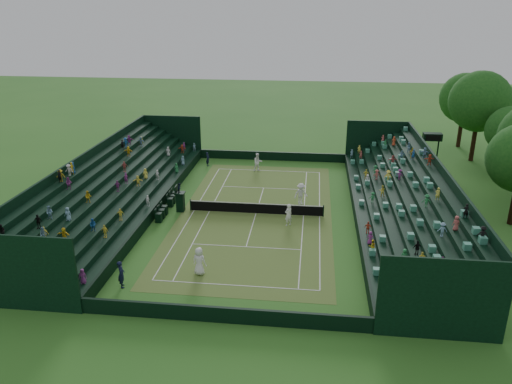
% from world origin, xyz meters
% --- Properties ---
extents(ground, '(160.00, 160.00, 0.00)m').
position_xyz_m(ground, '(0.00, 0.00, 0.00)').
color(ground, '#2E6B22').
rests_on(ground, ground).
extents(court_surface, '(12.97, 26.77, 0.01)m').
position_xyz_m(court_surface, '(0.00, 0.00, 0.01)').
color(court_surface, '#3F7F2A').
rests_on(court_surface, ground).
extents(perimeter_wall_north, '(17.17, 0.20, 1.00)m').
position_xyz_m(perimeter_wall_north, '(0.00, 15.88, 0.50)').
color(perimeter_wall_north, black).
rests_on(perimeter_wall_north, ground).
extents(perimeter_wall_south, '(17.17, 0.20, 1.00)m').
position_xyz_m(perimeter_wall_south, '(0.00, -15.88, 0.50)').
color(perimeter_wall_south, black).
rests_on(perimeter_wall_south, ground).
extents(perimeter_wall_east, '(0.20, 31.77, 1.00)m').
position_xyz_m(perimeter_wall_east, '(8.48, 0.00, 0.50)').
color(perimeter_wall_east, black).
rests_on(perimeter_wall_east, ground).
extents(perimeter_wall_west, '(0.20, 31.77, 1.00)m').
position_xyz_m(perimeter_wall_west, '(-8.48, 0.00, 0.50)').
color(perimeter_wall_west, black).
rests_on(perimeter_wall_west, ground).
extents(north_grandstand, '(6.60, 32.00, 4.90)m').
position_xyz_m(north_grandstand, '(12.66, 0.00, 1.55)').
color(north_grandstand, black).
rests_on(north_grandstand, ground).
extents(south_grandstand, '(6.60, 32.00, 4.90)m').
position_xyz_m(south_grandstand, '(-12.66, 0.00, 1.55)').
color(south_grandstand, black).
rests_on(south_grandstand, ground).
extents(tennis_net, '(11.67, 0.10, 1.06)m').
position_xyz_m(tennis_net, '(0.00, 0.00, 0.53)').
color(tennis_net, black).
rests_on(tennis_net, ground).
extents(scoreboard_tower, '(2.00, 1.00, 3.70)m').
position_xyz_m(scoreboard_tower, '(17.75, 16.00, 3.14)').
color(scoreboard_tower, black).
rests_on(scoreboard_tower, ground).
extents(tree_row, '(8.73, 37.38, 10.26)m').
position_xyz_m(tree_row, '(22.73, 9.71, 6.17)').
color(tree_row, black).
rests_on(tree_row, ground).
extents(umpire_chair, '(0.83, 0.83, 2.60)m').
position_xyz_m(umpire_chair, '(-6.63, -0.21, 1.11)').
color(umpire_chair, black).
rests_on(umpire_chair, ground).
extents(courtside_chairs, '(0.53, 5.50, 1.15)m').
position_xyz_m(courtside_chairs, '(-7.85, -0.21, 0.43)').
color(courtside_chairs, black).
rests_on(courtside_chairs, ground).
extents(player_near_west, '(1.08, 0.85, 1.96)m').
position_xyz_m(player_near_west, '(-2.56, -10.71, 0.98)').
color(player_near_west, white).
rests_on(player_near_west, ground).
extents(player_near_east, '(0.82, 0.80, 1.89)m').
position_xyz_m(player_near_east, '(2.91, -2.14, 0.95)').
color(player_near_east, white).
rests_on(player_near_east, ground).
extents(player_far_west, '(1.20, 1.08, 2.01)m').
position_xyz_m(player_far_west, '(-1.17, 11.64, 1.01)').
color(player_far_west, white).
rests_on(player_far_west, ground).
extents(player_far_east, '(1.49, 1.25, 2.00)m').
position_xyz_m(player_far_east, '(3.76, 2.62, 1.00)').
color(player_far_east, white).
rests_on(player_far_east, ground).
extents(line_judge_north, '(0.40, 0.59, 1.58)m').
position_xyz_m(line_judge_north, '(-6.95, 12.88, 0.79)').
color(line_judge_north, black).
rests_on(line_judge_north, ground).
extents(line_judge_south, '(0.67, 0.79, 1.84)m').
position_xyz_m(line_judge_south, '(-7.15, -12.86, 0.92)').
color(line_judge_south, black).
rests_on(line_judge_south, ground).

